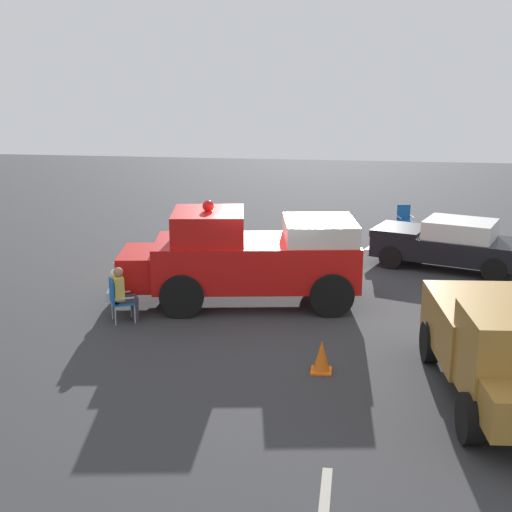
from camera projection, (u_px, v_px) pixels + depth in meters
name	position (u px, v px, depth m)	size (l,w,h in m)	color
ground_plane	(267.00, 303.00, 16.92)	(60.00, 60.00, 0.00)	#333335
vintage_fire_truck	(246.00, 256.00, 16.67)	(3.23, 6.23, 2.59)	black
classic_hot_rod	(447.00, 243.00, 19.87)	(3.19, 4.73, 1.46)	black
parked_pickup	(503.00, 347.00, 11.65)	(4.96, 2.43, 1.90)	black
lawn_chair_near_truck	(117.00, 297.00, 15.50)	(0.67, 0.67, 1.02)	#B7BABF
lawn_chair_by_car	(404.00, 217.00, 24.28)	(0.61, 0.61, 1.02)	#B7BABF
spectator_seated	(123.00, 292.00, 15.52)	(0.59, 0.65, 1.29)	#383842
traffic_cone	(322.00, 357.00, 12.93)	(0.40, 0.40, 0.64)	orange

